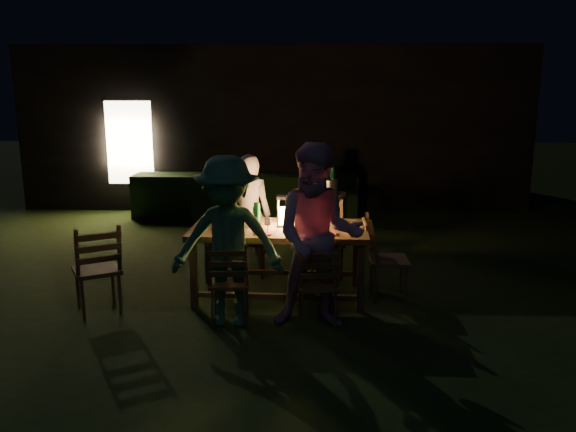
{
  "coord_description": "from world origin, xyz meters",
  "views": [
    {
      "loc": [
        0.67,
        -6.67,
        2.33
      ],
      "look_at": [
        0.45,
        -0.25,
        0.9
      ],
      "focal_mm": 35.0,
      "sensor_mm": 36.0,
      "label": 1
    }
  ],
  "objects_px": {
    "chair_near_left": "(230,296)",
    "bottle_table": "(257,215)",
    "chair_end": "(386,273)",
    "bottle_bucket_b": "(332,183)",
    "chair_far_right": "(326,253)",
    "bottle_bucket_a": "(326,183)",
    "dining_table": "(279,234)",
    "lantern": "(284,213)",
    "chair_spare": "(98,285)",
    "side_table": "(329,199)",
    "ice_bucket": "(329,186)",
    "chair_near_right": "(318,298)",
    "chair_far_left": "(249,252)",
    "person_house_side": "(249,215)",
    "person_opp_left": "(228,242)",
    "person_opp_right": "(318,237)"
  },
  "relations": [
    {
      "from": "person_opp_left",
      "to": "bottle_table",
      "type": "distance_m",
      "value": 0.85
    },
    {
      "from": "person_house_side",
      "to": "chair_near_left",
      "type": "bearing_deg",
      "value": 90.06
    },
    {
      "from": "person_opp_left",
      "to": "bottle_table",
      "type": "relative_size",
      "value": 6.16
    },
    {
      "from": "chair_near_right",
      "to": "side_table",
      "type": "xyz_separation_m",
      "value": [
        0.23,
        3.36,
        0.4
      ]
    },
    {
      "from": "person_house_side",
      "to": "ice_bucket",
      "type": "xyz_separation_m",
      "value": [
        1.09,
        1.75,
        0.09
      ]
    },
    {
      "from": "dining_table",
      "to": "chair_near_right",
      "type": "bearing_deg",
      "value": -59.52
    },
    {
      "from": "chair_far_left",
      "to": "person_opp_right",
      "type": "height_order",
      "value": "person_opp_right"
    },
    {
      "from": "bottle_table",
      "to": "chair_far_right",
      "type": "bearing_deg",
      "value": 42.44
    },
    {
      "from": "chair_far_right",
      "to": "person_opp_left",
      "type": "bearing_deg",
      "value": 54.29
    },
    {
      "from": "side_table",
      "to": "ice_bucket",
      "type": "relative_size",
      "value": 2.52
    },
    {
      "from": "person_house_side",
      "to": "ice_bucket",
      "type": "distance_m",
      "value": 2.06
    },
    {
      "from": "chair_near_left",
      "to": "bottle_table",
      "type": "bearing_deg",
      "value": 70.65
    },
    {
      "from": "lantern",
      "to": "bottle_table",
      "type": "relative_size",
      "value": 1.25
    },
    {
      "from": "chair_near_left",
      "to": "bottle_bucket_b",
      "type": "bearing_deg",
      "value": 67.46
    },
    {
      "from": "chair_spare",
      "to": "bottle_table",
      "type": "height_order",
      "value": "bottle_table"
    },
    {
      "from": "chair_near_left",
      "to": "ice_bucket",
      "type": "relative_size",
      "value": 3.02
    },
    {
      "from": "chair_near_right",
      "to": "bottle_bucket_b",
      "type": "height_order",
      "value": "bottle_bucket_b"
    },
    {
      "from": "person_opp_left",
      "to": "person_opp_right",
      "type": "bearing_deg",
      "value": 0.0
    },
    {
      "from": "chair_far_right",
      "to": "chair_end",
      "type": "height_order",
      "value": "chair_end"
    },
    {
      "from": "lantern",
      "to": "bottle_bucket_b",
      "type": "relative_size",
      "value": 1.09
    },
    {
      "from": "chair_far_left",
      "to": "person_house_side",
      "type": "xyz_separation_m",
      "value": [
        0.0,
        0.05,
        0.48
      ]
    },
    {
      "from": "person_opp_left",
      "to": "side_table",
      "type": "distance_m",
      "value": 3.58
    },
    {
      "from": "ice_bucket",
      "to": "bottle_bucket_a",
      "type": "height_order",
      "value": "bottle_bucket_a"
    },
    {
      "from": "chair_near_left",
      "to": "person_opp_left",
      "type": "height_order",
      "value": "person_opp_left"
    },
    {
      "from": "dining_table",
      "to": "bottle_table",
      "type": "xyz_separation_m",
      "value": [
        -0.25,
        0.01,
        0.22
      ]
    },
    {
      "from": "chair_far_right",
      "to": "chair_spare",
      "type": "distance_m",
      "value": 2.81
    },
    {
      "from": "person_opp_left",
      "to": "lantern",
      "type": "relative_size",
      "value": 4.93
    },
    {
      "from": "dining_table",
      "to": "chair_near_right",
      "type": "height_order",
      "value": "chair_near_right"
    },
    {
      "from": "dining_table",
      "to": "bottle_bucket_b",
      "type": "xyz_separation_m",
      "value": [
        0.71,
        2.62,
        0.18
      ]
    },
    {
      "from": "chair_near_right",
      "to": "person_house_side",
      "type": "bearing_deg",
      "value": 112.8
    },
    {
      "from": "chair_end",
      "to": "bottle_bucket_a",
      "type": "bearing_deg",
      "value": -165.83
    },
    {
      "from": "chair_far_left",
      "to": "chair_far_right",
      "type": "bearing_deg",
      "value": 177.5
    },
    {
      "from": "bottle_table",
      "to": "bottle_bucket_b",
      "type": "height_order",
      "value": "bottle_table"
    },
    {
      "from": "bottle_bucket_b",
      "to": "chair_near_left",
      "type": "bearing_deg",
      "value": -109.2
    },
    {
      "from": "dining_table",
      "to": "ice_bucket",
      "type": "xyz_separation_m",
      "value": [
        0.66,
        2.58,
        0.13
      ]
    },
    {
      "from": "chair_spare",
      "to": "lantern",
      "type": "xyz_separation_m",
      "value": [
        1.96,
        0.62,
        0.67
      ]
    },
    {
      "from": "chair_far_right",
      "to": "bottle_bucket_a",
      "type": "distance_m",
      "value": 1.89
    },
    {
      "from": "chair_end",
      "to": "person_house_side",
      "type": "xyz_separation_m",
      "value": [
        -1.66,
        0.86,
        0.48
      ]
    },
    {
      "from": "chair_far_right",
      "to": "person_opp_right",
      "type": "distance_m",
      "value": 1.71
    },
    {
      "from": "side_table",
      "to": "dining_table",
      "type": "bearing_deg",
      "value": -104.29
    },
    {
      "from": "lantern",
      "to": "bottle_bucket_b",
      "type": "xyz_separation_m",
      "value": [
        0.66,
        2.57,
        -0.06
      ]
    },
    {
      "from": "chair_near_left",
      "to": "bottle_bucket_a",
      "type": "distance_m",
      "value": 3.53
    },
    {
      "from": "dining_table",
      "to": "lantern",
      "type": "bearing_deg",
      "value": 45.0
    },
    {
      "from": "chair_spare",
      "to": "bottle_table",
      "type": "xyz_separation_m",
      "value": [
        1.65,
        0.57,
        0.65
      ]
    },
    {
      "from": "chair_end",
      "to": "bottle_bucket_b",
      "type": "bearing_deg",
      "value": -168.29
    },
    {
      "from": "person_opp_right",
      "to": "person_opp_left",
      "type": "relative_size",
      "value": 1.07
    },
    {
      "from": "chair_near_right",
      "to": "ice_bucket",
      "type": "height_order",
      "value": "ice_bucket"
    },
    {
      "from": "chair_near_right",
      "to": "bottle_bucket_a",
      "type": "relative_size",
      "value": 2.8
    },
    {
      "from": "side_table",
      "to": "ice_bucket",
      "type": "height_order",
      "value": "ice_bucket"
    },
    {
      "from": "chair_spare",
      "to": "bottle_bucket_a",
      "type": "xyz_separation_m",
      "value": [
        2.51,
        3.11,
        0.61
      ]
    }
  ]
}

